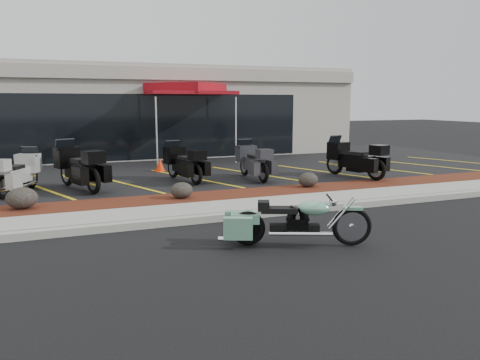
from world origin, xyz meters
name	(u,v)px	position (x,y,z in m)	size (l,w,h in m)	color
ground	(268,228)	(0.00, 0.00, 0.00)	(90.00, 90.00, 0.00)	black
curb	(251,214)	(0.00, 0.90, 0.07)	(24.00, 0.25, 0.15)	gray
sidewalk	(240,207)	(0.00, 1.60, 0.07)	(24.00, 1.20, 0.15)	gray
mulch_bed	(223,197)	(0.00, 2.80, 0.08)	(24.00, 1.20, 0.16)	#390D0D
upper_lot	(174,169)	(0.00, 8.20, 0.07)	(26.00, 9.60, 0.15)	black
dealership_building	(143,112)	(0.00, 14.47, 2.01)	(18.00, 8.16, 4.00)	gray
boulder_left	(22,198)	(-4.65, 2.88, 0.40)	(0.67, 0.56, 0.48)	black
boulder_mid	(182,190)	(-1.09, 2.73, 0.36)	(0.55, 0.46, 0.39)	black
boulder_right	(308,180)	(2.57, 2.98, 0.36)	(0.56, 0.47, 0.40)	black
hero_cruiser	(352,221)	(0.84, -1.62, 0.45)	(2.57, 0.65, 0.90)	#73B394
touring_white	(31,167)	(-4.58, 5.55, 0.73)	(1.99, 0.76, 1.16)	beige
touring_black_front	(66,162)	(-3.66, 5.63, 0.81)	(2.28, 0.87, 1.33)	black
touring_black_mid	(173,159)	(-0.57, 5.88, 0.74)	(2.02, 0.77, 1.18)	black
touring_grey	(245,157)	(1.68, 5.50, 0.74)	(2.03, 0.78, 1.18)	#313237
touring_black_rear	(335,155)	(4.53, 4.71, 0.79)	(2.20, 0.84, 1.28)	black
traffic_cone	(160,165)	(-0.65, 7.45, 0.37)	(0.34, 0.34, 0.45)	red
popup_canopy	(186,90)	(1.04, 10.19, 2.94)	(4.28, 4.28, 3.07)	silver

